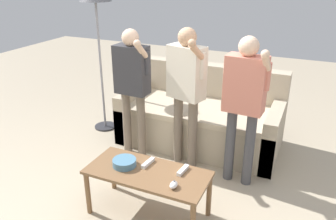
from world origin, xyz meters
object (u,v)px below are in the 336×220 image
object	(u,v)px
game_remote_wand_near	(148,163)
game_remote_nunchuk	(174,185)
player_center	(186,83)
game_remote_wand_far	(183,170)
coffee_table	(148,177)
couch	(202,118)
floor_lamp	(96,1)
player_right	(244,96)
player_left	(132,79)
snack_bowl	(124,162)

from	to	relation	value
game_remote_wand_near	game_remote_nunchuk	bearing A→B (deg)	-32.79
player_center	game_remote_wand_far	xyz separation A→B (m)	(0.29, -0.77, -0.47)
coffee_table	game_remote_wand_near	size ratio (longest dim) A/B	6.15
game_remote_wand_far	game_remote_nunchuk	bearing A→B (deg)	-86.00
coffee_table	player_center	xyz separation A→B (m)	(-0.02, 0.89, 0.55)
couch	game_remote_nunchuk	world-z (taller)	couch
floor_lamp	player_center	world-z (taller)	floor_lamp
couch	coffee_table	xyz separation A→B (m)	(0.03, -1.45, 0.07)
player_right	game_remote_wand_far	size ratio (longest dim) A/B	9.06
player_left	couch	bearing A→B (deg)	46.23
game_remote_nunchuk	coffee_table	bearing A→B (deg)	158.03
game_remote_wand_near	game_remote_wand_far	xyz separation A→B (m)	(0.31, 0.02, 0.00)
game_remote_nunchuk	couch	bearing A→B (deg)	101.21
game_remote_nunchuk	player_center	bearing A→B (deg)	106.75
floor_lamp	player_left	size ratio (longest dim) A/B	1.29
coffee_table	floor_lamp	world-z (taller)	floor_lamp
couch	game_remote_wand_far	xyz separation A→B (m)	(0.29, -1.34, 0.14)
player_center	game_remote_wand_near	xyz separation A→B (m)	(-0.03, -0.79, -0.47)
couch	floor_lamp	size ratio (longest dim) A/B	1.01
couch	player_left	bearing A→B (deg)	-133.77
coffee_table	game_remote_wand_far	xyz separation A→B (m)	(0.27, 0.11, 0.07)
couch	game_remote_nunchuk	distance (m)	1.60
couch	coffee_table	bearing A→B (deg)	-88.93
game_remote_wand_near	couch	bearing A→B (deg)	89.23
snack_bowl	game_remote_nunchuk	xyz separation A→B (m)	(0.50, -0.11, -0.01)
game_remote_nunchuk	player_left	distance (m)	1.38
coffee_table	game_remote_wand_far	distance (m)	0.30
game_remote_wand_near	game_remote_wand_far	size ratio (longest dim) A/B	1.04
floor_lamp	game_remote_wand_near	distance (m)	2.09
player_right	player_left	bearing A→B (deg)	177.93
snack_bowl	floor_lamp	distance (m)	2.05
snack_bowl	floor_lamp	xyz separation A→B (m)	(-1.09, 1.30, 1.15)
couch	game_remote_wand_near	bearing A→B (deg)	-90.77
snack_bowl	player_right	xyz separation A→B (m)	(0.79, 0.80, 0.45)
floor_lamp	player_right	world-z (taller)	floor_lamp
player_center	game_remote_wand_near	world-z (taller)	player_center
snack_bowl	player_left	distance (m)	1.03
player_left	player_center	distance (m)	0.59
game_remote_nunchuk	player_right	world-z (taller)	player_right
coffee_table	game_remote_wand_near	distance (m)	0.13
game_remote_nunchuk	game_remote_wand_near	distance (m)	0.39
snack_bowl	game_remote_wand_near	size ratio (longest dim) A/B	1.21
couch	player_right	bearing A→B (deg)	-47.02
couch	player_right	size ratio (longest dim) A/B	1.27
game_remote_wand_far	floor_lamp	bearing A→B (deg)	143.20
player_left	player_center	bearing A→B (deg)	4.18
player_left	game_remote_wand_far	world-z (taller)	player_left
floor_lamp	player_right	xyz separation A→B (m)	(1.89, -0.49, -0.70)
coffee_table	player_center	world-z (taller)	player_center
game_remote_nunchuk	game_remote_wand_far	bearing A→B (deg)	94.00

